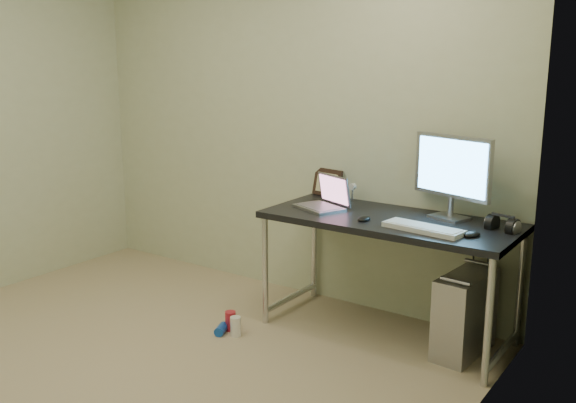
# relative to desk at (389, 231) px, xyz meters

# --- Properties ---
(floor) EXTENTS (3.50, 3.50, 0.00)m
(floor) POSITION_rel_desk_xyz_m (-0.99, -1.42, -0.67)
(floor) COLOR tan
(floor) RESTS_ON ground
(wall_back) EXTENTS (3.50, 0.02, 2.50)m
(wall_back) POSITION_rel_desk_xyz_m (-0.99, 0.33, 0.58)
(wall_back) COLOR beige
(wall_back) RESTS_ON ground
(wall_right) EXTENTS (0.02, 3.50, 2.50)m
(wall_right) POSITION_rel_desk_xyz_m (0.76, -1.42, 0.58)
(wall_right) COLOR beige
(wall_right) RESTS_ON ground
(desk) EXTENTS (1.52, 0.66, 0.75)m
(desk) POSITION_rel_desk_xyz_m (0.00, 0.00, 0.00)
(desk) COLOR black
(desk) RESTS_ON ground
(tower_computer) EXTENTS (0.24, 0.48, 0.51)m
(tower_computer) POSITION_rel_desk_xyz_m (0.49, 0.01, -0.43)
(tower_computer) COLOR #BCBCC1
(tower_computer) RESTS_ON ground
(cable_a) EXTENTS (0.01, 0.16, 0.69)m
(cable_a) POSITION_rel_desk_xyz_m (0.44, 0.28, -0.27)
(cable_a) COLOR black
(cable_a) RESTS_ON ground
(cable_b) EXTENTS (0.02, 0.11, 0.71)m
(cable_b) POSITION_rel_desk_xyz_m (0.53, 0.26, -0.29)
(cable_b) COLOR black
(cable_b) RESTS_ON ground
(can_red) EXTENTS (0.08, 0.08, 0.12)m
(can_red) POSITION_rel_desk_xyz_m (-0.83, -0.51, -0.61)
(can_red) COLOR red
(can_red) RESTS_ON ground
(can_white) EXTENTS (0.07, 0.07, 0.12)m
(can_white) POSITION_rel_desk_xyz_m (-0.75, -0.56, -0.61)
(can_white) COLOR white
(can_white) RESTS_ON ground
(can_blue) EXTENTS (0.10, 0.12, 0.06)m
(can_blue) POSITION_rel_desk_xyz_m (-0.84, -0.59, -0.64)
(can_blue) COLOR blue
(can_blue) RESTS_ON ground
(laptop) EXTENTS (0.37, 0.34, 0.21)m
(laptop) POSITION_rel_desk_xyz_m (-0.45, -0.01, 0.13)
(laptop) COLOR #9E9DA4
(laptop) RESTS_ON desk
(monitor) EXTENTS (0.52, 0.21, 0.50)m
(monitor) POSITION_rel_desk_xyz_m (0.30, 0.19, 0.37)
(monitor) COLOR #9E9DA4
(monitor) RESTS_ON desk
(keyboard) EXTENTS (0.47, 0.20, 0.03)m
(keyboard) POSITION_rel_desk_xyz_m (0.29, -0.16, 0.10)
(keyboard) COLOR silver
(keyboard) RESTS_ON desk
(mouse_right) EXTENTS (0.10, 0.12, 0.04)m
(mouse_right) POSITION_rel_desk_xyz_m (0.55, -0.12, 0.10)
(mouse_right) COLOR black
(mouse_right) RESTS_ON desk
(mouse_left) EXTENTS (0.07, 0.11, 0.03)m
(mouse_left) POSITION_rel_desk_xyz_m (-0.09, -0.15, 0.10)
(mouse_left) COLOR black
(mouse_left) RESTS_ON desk
(headphones) EXTENTS (0.19, 0.11, 0.12)m
(headphones) POSITION_rel_desk_xyz_m (0.64, 0.09, 0.11)
(headphones) COLOR black
(headphones) RESTS_ON desk
(picture_frame) EXTENTS (0.25, 0.11, 0.19)m
(picture_frame) POSITION_rel_desk_xyz_m (-0.62, 0.31, 0.18)
(picture_frame) COLOR black
(picture_frame) RESTS_ON desk
(webcam) EXTENTS (0.05, 0.04, 0.13)m
(webcam) POSITION_rel_desk_xyz_m (-0.39, 0.24, 0.18)
(webcam) COLOR silver
(webcam) RESTS_ON desk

